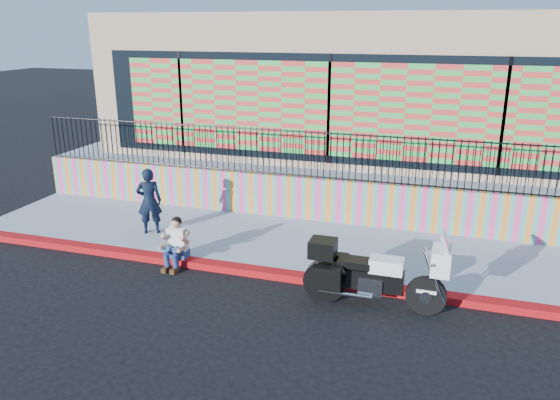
% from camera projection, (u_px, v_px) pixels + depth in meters
% --- Properties ---
extents(ground, '(90.00, 90.00, 0.00)m').
position_uv_depth(ground, '(281.00, 278.00, 11.13)').
color(ground, black).
rests_on(ground, ground).
extents(red_curb, '(16.00, 0.30, 0.15)m').
position_uv_depth(red_curb, '(281.00, 275.00, 11.11)').
color(red_curb, '#A50B11').
rests_on(red_curb, ground).
extents(sidewalk, '(16.00, 3.00, 0.15)m').
position_uv_depth(sidewalk, '(302.00, 245.00, 12.61)').
color(sidewalk, '#8E95AB').
rests_on(sidewalk, ground).
extents(mural_wall, '(16.00, 0.20, 1.10)m').
position_uv_depth(mural_wall, '(319.00, 199.00, 13.87)').
color(mural_wall, '#FE4388').
rests_on(mural_wall, sidewalk).
extents(metal_fence, '(15.80, 0.04, 1.20)m').
position_uv_depth(metal_fence, '(320.00, 155.00, 13.51)').
color(metal_fence, black).
rests_on(metal_fence, mural_wall).
extents(elevated_platform, '(16.00, 10.00, 1.25)m').
position_uv_depth(elevated_platform, '(354.00, 158.00, 18.52)').
color(elevated_platform, '#8E95AB').
rests_on(elevated_platform, ground).
extents(storefront_building, '(14.00, 8.06, 4.00)m').
position_uv_depth(storefront_building, '(357.00, 80.00, 17.52)').
color(storefront_building, tan).
rests_on(storefront_building, elevated_platform).
extents(police_motorcycle, '(2.55, 0.84, 1.59)m').
position_uv_depth(police_motorcycle, '(372.00, 273.00, 9.85)').
color(police_motorcycle, black).
rests_on(police_motorcycle, ground).
extents(police_officer, '(0.69, 0.59, 1.60)m').
position_uv_depth(police_officer, '(149.00, 201.00, 12.92)').
color(police_officer, black).
rests_on(police_officer, sidewalk).
extents(seated_man, '(0.54, 0.71, 1.06)m').
position_uv_depth(seated_man, '(175.00, 247.00, 11.52)').
color(seated_man, navy).
rests_on(seated_man, ground).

